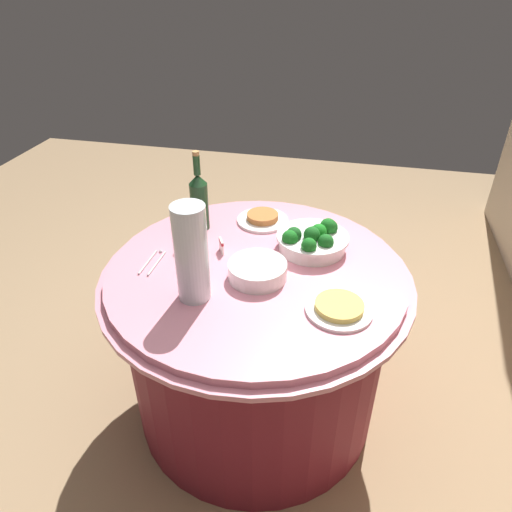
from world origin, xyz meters
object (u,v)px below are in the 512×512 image
decorative_fruit_vase (192,256)px  food_plate_peanuts (263,218)px  broccoli_bowl (313,239)px  wine_bottle (199,200)px  food_plate_noodles (339,308)px  plate_stack (258,270)px  serving_tongs (153,261)px  label_placard_mid (221,245)px  label_placard_front (200,239)px

decorative_fruit_vase → food_plate_peanuts: 0.59m
broccoli_bowl → wine_bottle: bearing=-98.3°
wine_bottle → food_plate_noodles: (0.42, 0.61, -0.12)m
plate_stack → food_plate_noodles: size_ratio=0.95×
wine_bottle → serving_tongs: size_ratio=2.02×
broccoli_bowl → food_plate_noodles: size_ratio=1.27×
broccoli_bowl → plate_stack: 0.29m
plate_stack → broccoli_bowl: bearing=143.7°
plate_stack → wine_bottle: (-0.30, -0.31, 0.10)m
food_plate_peanuts → label_placard_mid: (0.27, -0.10, 0.02)m
decorative_fruit_vase → food_plate_noodles: decorative_fruit_vase is taller
broccoli_bowl → plate_stack: (0.23, -0.17, -0.02)m
food_plate_noodles → broccoli_bowl: bearing=-160.0°
broccoli_bowl → food_plate_peanuts: (-0.18, -0.24, -0.03)m
food_plate_noodles → label_placard_front: (-0.29, -0.57, 0.02)m
decorative_fruit_vase → serving_tongs: 0.31m
serving_tongs → food_plate_peanuts: food_plate_peanuts is taller
food_plate_peanuts → label_placard_mid: 0.29m
wine_bottle → food_plate_noodles: wine_bottle is taller
food_plate_noodles → label_placard_front: label_placard_front is taller
plate_stack → food_plate_noodles: plate_stack is taller
food_plate_peanuts → wine_bottle: bearing=-65.7°
plate_stack → label_placard_front: size_ratio=3.82×
broccoli_bowl → food_plate_peanuts: size_ratio=1.27×
broccoli_bowl → serving_tongs: size_ratio=1.68×
plate_stack → decorative_fruit_vase: 0.27m
wine_bottle → label_placard_front: wine_bottle is taller
decorative_fruit_vase → label_placard_mid: size_ratio=6.18×
food_plate_noodles → food_plate_peanuts: 0.65m
serving_tongs → wine_bottle: bearing=162.5°
food_plate_noodles → food_plate_peanuts: (-0.53, -0.37, 0.00)m
label_placard_mid → wine_bottle: bearing=-140.1°
decorative_fruit_vase → serving_tongs: bearing=-125.8°
serving_tongs → food_plate_peanuts: bearing=140.2°
wine_bottle → label_placard_mid: (0.17, 0.14, -0.10)m
food_plate_peanuts → label_placard_front: bearing=-39.2°
wine_bottle → label_placard_front: size_ratio=6.11×
food_plate_noodles → label_placard_mid: (-0.26, -0.47, 0.02)m
decorative_fruit_vase → label_placard_front: decorative_fruit_vase is taller
decorative_fruit_vase → food_plate_peanuts: size_ratio=1.55×
wine_bottle → food_plate_peanuts: 0.29m
label_placard_front → label_placard_mid: same height
food_plate_peanuts → food_plate_noodles: bearing=34.5°
label_placard_front → wine_bottle: bearing=-163.1°
serving_tongs → label_placard_mid: bearing=118.8°
food_plate_peanuts → label_placard_mid: size_ratio=4.00×
wine_bottle → food_plate_noodles: bearing=55.1°
food_plate_noodles → food_plate_peanuts: food_plate_peanuts is taller
broccoli_bowl → food_plate_peanuts: 0.30m
plate_stack → label_placard_mid: 0.22m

